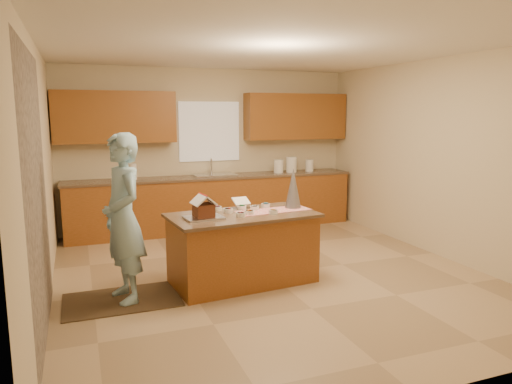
# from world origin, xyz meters

# --- Properties ---
(floor) EXTENTS (5.50, 5.50, 0.00)m
(floor) POSITION_xyz_m (0.00, 0.00, 0.00)
(floor) COLOR tan
(floor) RESTS_ON ground
(ceiling) EXTENTS (5.50, 5.50, 0.00)m
(ceiling) POSITION_xyz_m (0.00, 0.00, 2.70)
(ceiling) COLOR silver
(ceiling) RESTS_ON floor
(wall_back) EXTENTS (5.50, 5.50, 0.00)m
(wall_back) POSITION_xyz_m (0.00, 2.75, 1.35)
(wall_back) COLOR beige
(wall_back) RESTS_ON floor
(wall_front) EXTENTS (5.50, 5.50, 0.00)m
(wall_front) POSITION_xyz_m (0.00, -2.75, 1.35)
(wall_front) COLOR beige
(wall_front) RESTS_ON floor
(wall_left) EXTENTS (5.50, 5.50, 0.00)m
(wall_left) POSITION_xyz_m (-2.50, 0.00, 1.35)
(wall_left) COLOR beige
(wall_left) RESTS_ON floor
(wall_right) EXTENTS (5.50, 5.50, 0.00)m
(wall_right) POSITION_xyz_m (2.50, 0.00, 1.35)
(wall_right) COLOR beige
(wall_right) RESTS_ON floor
(stone_accent) EXTENTS (0.00, 2.50, 2.50)m
(stone_accent) POSITION_xyz_m (-2.48, -0.80, 1.25)
(stone_accent) COLOR gray
(stone_accent) RESTS_ON wall_left
(window_curtain) EXTENTS (1.05, 0.03, 1.00)m
(window_curtain) POSITION_xyz_m (0.00, 2.72, 1.65)
(window_curtain) COLOR white
(window_curtain) RESTS_ON wall_back
(back_counter_base) EXTENTS (4.80, 0.60, 0.88)m
(back_counter_base) POSITION_xyz_m (0.00, 2.45, 0.44)
(back_counter_base) COLOR brown
(back_counter_base) RESTS_ON floor
(back_counter_top) EXTENTS (4.85, 0.63, 0.04)m
(back_counter_top) POSITION_xyz_m (0.00, 2.45, 0.90)
(back_counter_top) COLOR brown
(back_counter_top) RESTS_ON back_counter_base
(upper_cabinet_left) EXTENTS (1.85, 0.35, 0.80)m
(upper_cabinet_left) POSITION_xyz_m (-1.55, 2.57, 1.90)
(upper_cabinet_left) COLOR brown
(upper_cabinet_left) RESTS_ON wall_back
(upper_cabinet_right) EXTENTS (1.85, 0.35, 0.80)m
(upper_cabinet_right) POSITION_xyz_m (1.55, 2.57, 1.90)
(upper_cabinet_right) COLOR brown
(upper_cabinet_right) RESTS_ON wall_back
(sink) EXTENTS (0.70, 0.45, 0.12)m
(sink) POSITION_xyz_m (0.00, 2.45, 0.89)
(sink) COLOR silver
(sink) RESTS_ON back_counter_top
(faucet) EXTENTS (0.03, 0.03, 0.28)m
(faucet) POSITION_xyz_m (0.00, 2.63, 1.06)
(faucet) COLOR silver
(faucet) RESTS_ON back_counter_top
(island_base) EXTENTS (1.67, 0.95, 0.78)m
(island_base) POSITION_xyz_m (-0.40, -0.15, 0.39)
(island_base) COLOR brown
(island_base) RESTS_ON floor
(island_top) EXTENTS (1.75, 1.03, 0.04)m
(island_top) POSITION_xyz_m (-0.40, -0.15, 0.80)
(island_top) COLOR brown
(island_top) RESTS_ON island_base
(table_runner) EXTENTS (0.92, 0.40, 0.01)m
(table_runner) POSITION_xyz_m (0.00, -0.12, 0.82)
(table_runner) COLOR #B20C12
(table_runner) RESTS_ON island_top
(baking_tray) EXTENTS (0.44, 0.34, 0.02)m
(baking_tray) POSITION_xyz_m (-0.88, -0.24, 0.83)
(baking_tray) COLOR silver
(baking_tray) RESTS_ON island_top
(cookbook) EXTENTS (0.21, 0.17, 0.08)m
(cookbook) POSITION_xyz_m (-0.30, 0.20, 0.90)
(cookbook) COLOR white
(cookbook) RESTS_ON island_top
(tinsel_tree) EXTENTS (0.21, 0.21, 0.49)m
(tinsel_tree) POSITION_xyz_m (0.29, -0.04, 1.06)
(tinsel_tree) COLOR #A8A9B4
(tinsel_tree) RESTS_ON island_top
(rug) EXTENTS (1.19, 0.78, 0.01)m
(rug) POSITION_xyz_m (-1.78, -0.23, 0.01)
(rug) COLOR black
(rug) RESTS_ON floor
(boy) EXTENTS (0.57, 0.72, 1.76)m
(boy) POSITION_xyz_m (-1.73, -0.23, 0.89)
(boy) COLOR #98C5D7
(boy) RESTS_ON rug
(canister_a) EXTENTS (0.17, 0.17, 0.23)m
(canister_a) POSITION_xyz_m (1.17, 2.45, 1.04)
(canister_a) COLOR white
(canister_a) RESTS_ON back_counter_top
(canister_b) EXTENTS (0.19, 0.19, 0.27)m
(canister_b) POSITION_xyz_m (1.42, 2.45, 1.06)
(canister_b) COLOR white
(canister_b) RESTS_ON back_counter_top
(canister_c) EXTENTS (0.15, 0.15, 0.21)m
(canister_c) POSITION_xyz_m (1.78, 2.45, 1.03)
(canister_c) COLOR white
(canister_c) RESTS_ON back_counter_top
(paper_towel) EXTENTS (0.12, 0.12, 0.25)m
(paper_towel) POSITION_xyz_m (-1.33, 2.45, 1.05)
(paper_towel) COLOR white
(paper_towel) RESTS_ON back_counter_top
(gingerbread_house) EXTENTS (0.27, 0.27, 0.25)m
(gingerbread_house) POSITION_xyz_m (-0.88, -0.24, 0.93)
(gingerbread_house) COLOR brown
(gingerbread_house) RESTS_ON baking_tray
(candy_bowls) EXTENTS (0.72, 0.53, 0.05)m
(candy_bowls) POSITION_xyz_m (-0.32, -0.07, 0.84)
(candy_bowls) COLOR #27AB5F
(candy_bowls) RESTS_ON island_top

